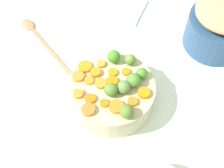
# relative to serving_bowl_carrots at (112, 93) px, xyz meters

# --- Properties ---
(tabletop) EXTENTS (2.40, 2.40, 0.02)m
(tabletop) POSITION_rel_serving_bowl_carrots_xyz_m (-0.01, 0.00, -0.05)
(tabletop) COLOR silver
(tabletop) RESTS_ON ground
(serving_bowl_carrots) EXTENTS (0.24, 0.24, 0.08)m
(serving_bowl_carrots) POSITION_rel_serving_bowl_carrots_xyz_m (0.00, 0.00, 0.00)
(serving_bowl_carrots) COLOR #BBB48C
(serving_bowl_carrots) RESTS_ON tabletop
(metal_pot) EXTENTS (0.20, 0.20, 0.11)m
(metal_pot) POSITION_rel_serving_bowl_carrots_xyz_m (0.25, -0.32, 0.02)
(metal_pot) COLOR navy
(metal_pot) RESTS_ON tabletop
(carrot_slice_0) EXTENTS (0.03, 0.03, 0.01)m
(carrot_slice_0) POSITION_rel_serving_bowl_carrots_xyz_m (0.07, 0.04, 0.04)
(carrot_slice_0) COLOR orange
(carrot_slice_0) RESTS_ON serving_bowl_carrots
(carrot_slice_1) EXTENTS (0.04, 0.04, 0.01)m
(carrot_slice_1) POSITION_rel_serving_bowl_carrots_xyz_m (0.01, 0.06, 0.04)
(carrot_slice_1) COLOR orange
(carrot_slice_1) RESTS_ON serving_bowl_carrots
(carrot_slice_2) EXTENTS (0.05, 0.05, 0.01)m
(carrot_slice_2) POSITION_rel_serving_bowl_carrots_xyz_m (-0.08, 0.06, 0.05)
(carrot_slice_2) COLOR orange
(carrot_slice_2) RESTS_ON serving_bowl_carrots
(carrot_slice_3) EXTENTS (0.04, 0.04, 0.01)m
(carrot_slice_3) POSITION_rel_serving_bowl_carrots_xyz_m (-0.07, -0.02, 0.05)
(carrot_slice_3) COLOR orange
(carrot_slice_3) RESTS_ON serving_bowl_carrots
(carrot_slice_4) EXTENTS (0.04, 0.04, 0.01)m
(carrot_slice_4) POSITION_rel_serving_bowl_carrots_xyz_m (0.01, -0.00, 0.05)
(carrot_slice_4) COLOR orange
(carrot_slice_4) RESTS_ON serving_bowl_carrots
(carrot_slice_5) EXTENTS (0.05, 0.05, 0.01)m
(carrot_slice_5) POSITION_rel_serving_bowl_carrots_xyz_m (0.02, 0.10, 0.05)
(carrot_slice_5) COLOR orange
(carrot_slice_5) RESTS_ON serving_bowl_carrots
(carrot_slice_6) EXTENTS (0.03, 0.03, 0.01)m
(carrot_slice_6) POSITION_rel_serving_bowl_carrots_xyz_m (-0.06, 0.02, 0.04)
(carrot_slice_6) COLOR orange
(carrot_slice_6) RESTS_ON serving_bowl_carrots
(carrot_slice_7) EXTENTS (0.04, 0.04, 0.01)m
(carrot_slice_7) POSITION_rel_serving_bowl_carrots_xyz_m (0.00, 0.03, 0.05)
(carrot_slice_7) COLOR orange
(carrot_slice_7) RESTS_ON serving_bowl_carrots
(carrot_slice_8) EXTENTS (0.05, 0.05, 0.01)m
(carrot_slice_8) POSITION_rel_serving_bowl_carrots_xyz_m (0.06, 0.08, 0.05)
(carrot_slice_8) COLOR orange
(carrot_slice_8) RESTS_ON serving_bowl_carrots
(carrot_slice_9) EXTENTS (0.04, 0.04, 0.01)m
(carrot_slice_9) POSITION_rel_serving_bowl_carrots_xyz_m (-0.02, -0.09, 0.05)
(carrot_slice_9) COLOR orange
(carrot_slice_9) RESTS_ON serving_bowl_carrots
(carrot_slice_10) EXTENTS (0.03, 0.03, 0.01)m
(carrot_slice_10) POSITION_rel_serving_bowl_carrots_xyz_m (-0.05, -0.06, 0.05)
(carrot_slice_10) COLOR orange
(carrot_slice_10) RESTS_ON serving_bowl_carrots
(carrot_slice_11) EXTENTS (0.03, 0.03, 0.01)m
(carrot_slice_11) POSITION_rel_serving_bowl_carrots_xyz_m (0.05, -0.04, 0.04)
(carrot_slice_11) COLOR orange
(carrot_slice_11) RESTS_ON serving_bowl_carrots
(carrot_slice_12) EXTENTS (0.04, 0.04, 0.01)m
(carrot_slice_12) POSITION_rel_serving_bowl_carrots_xyz_m (-0.04, 0.09, 0.05)
(carrot_slice_12) COLOR orange
(carrot_slice_12) RESTS_ON serving_bowl_carrots
(carrot_slice_13) EXTENTS (0.04, 0.04, 0.01)m
(carrot_slice_13) POSITION_rel_serving_bowl_carrots_xyz_m (0.04, 0.05, 0.05)
(carrot_slice_13) COLOR orange
(carrot_slice_13) RESTS_ON serving_bowl_carrots
(carrot_slice_14) EXTENTS (0.04, 0.04, 0.01)m
(carrot_slice_14) POSITION_rel_serving_bowl_carrots_xyz_m (-0.05, 0.06, 0.04)
(carrot_slice_14) COLOR orange
(carrot_slice_14) RESTS_ON serving_bowl_carrots
(carrot_slice_15) EXTENTS (0.04, 0.04, 0.01)m
(carrot_slice_15) POSITION_rel_serving_bowl_carrots_xyz_m (0.04, 0.00, 0.04)
(carrot_slice_15) COLOR orange
(carrot_slice_15) RESTS_ON serving_bowl_carrots
(brussels_sprout_0) EXTENTS (0.04, 0.04, 0.04)m
(brussels_sprout_0) POSITION_rel_serving_bowl_carrots_xyz_m (-0.09, -0.04, 0.06)
(brussels_sprout_0) COLOR #55732B
(brussels_sprout_0) RESTS_ON serving_bowl_carrots
(brussels_sprout_1) EXTENTS (0.04, 0.04, 0.04)m
(brussels_sprout_1) POSITION_rel_serving_bowl_carrots_xyz_m (0.01, -0.06, 0.06)
(brussels_sprout_1) COLOR #508631
(brussels_sprout_1) RESTS_ON serving_bowl_carrots
(brussels_sprout_2) EXTENTS (0.03, 0.03, 0.03)m
(brussels_sprout_2) POSITION_rel_serving_bowl_carrots_xyz_m (0.08, -0.05, 0.06)
(brussels_sprout_2) COLOR olive
(brussels_sprout_2) RESTS_ON serving_bowl_carrots
(brussels_sprout_3) EXTENTS (0.04, 0.04, 0.04)m
(brussels_sprout_3) POSITION_rel_serving_bowl_carrots_xyz_m (-0.01, -0.03, 0.06)
(brussels_sprout_3) COLOR #5D8340
(brussels_sprout_3) RESTS_ON serving_bowl_carrots
(brussels_sprout_4) EXTENTS (0.04, 0.04, 0.04)m
(brussels_sprout_4) POSITION_rel_serving_bowl_carrots_xyz_m (0.09, 0.00, 0.06)
(brussels_sprout_4) COLOR #448725
(brussels_sprout_4) RESTS_ON serving_bowl_carrots
(brussels_sprout_5) EXTENTS (0.04, 0.04, 0.04)m
(brussels_sprout_5) POSITION_rel_serving_bowl_carrots_xyz_m (-0.02, -0.00, 0.06)
(brussels_sprout_5) COLOR #517E31
(brussels_sprout_5) RESTS_ON serving_bowl_carrots
(brussels_sprout_6) EXTENTS (0.03, 0.03, 0.03)m
(brussels_sprout_6) POSITION_rel_serving_bowl_carrots_xyz_m (0.04, -0.08, 0.06)
(brussels_sprout_6) COLOR #48822F
(brussels_sprout_6) RESTS_ON serving_bowl_carrots
(wooden_spoon) EXTENTS (0.25, 0.22, 0.01)m
(wooden_spoon) POSITION_rel_serving_bowl_carrots_xyz_m (0.23, 0.27, -0.04)
(wooden_spoon) COLOR tan
(wooden_spoon) RESTS_ON tabletop
(dish_towel) EXTENTS (0.17, 0.16, 0.01)m
(dish_towel) POSITION_rel_serving_bowl_carrots_xyz_m (0.38, -0.03, -0.04)
(dish_towel) COLOR #9BAFBB
(dish_towel) RESTS_ON tabletop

